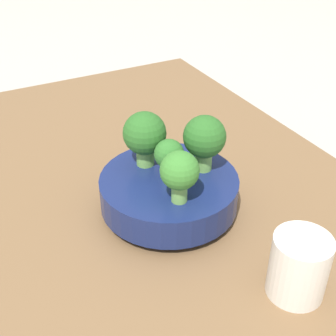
{
  "coord_description": "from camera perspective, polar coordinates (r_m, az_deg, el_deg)",
  "views": [
    {
      "loc": [
        -0.59,
        0.29,
        0.54
      ],
      "look_at": [
        -0.04,
        0.0,
        0.13
      ],
      "focal_mm": 50.0,
      "sensor_mm": 36.0,
      "label": 1
    }
  ],
  "objects": [
    {
      "name": "cup",
      "position": [
        0.65,
        15.65,
        -11.48
      ],
      "size": [
        0.08,
        0.08,
        0.09
      ],
      "color": "silver",
      "rests_on": "table"
    },
    {
      "name": "broccoli_floret_left",
      "position": [
        0.68,
        1.42,
        -0.53
      ],
      "size": [
        0.06,
        0.06,
        0.08
      ],
      "color": "#6BA34C",
      "rests_on": "bowl"
    },
    {
      "name": "broccoli_floret_front",
      "position": [
        0.75,
        4.47,
        3.61
      ],
      "size": [
        0.07,
        0.07,
        0.1
      ],
      "color": "#6BA34C",
      "rests_on": "bowl"
    },
    {
      "name": "bowl",
      "position": [
        0.77,
        0.0,
        -2.93
      ],
      "size": [
        0.23,
        0.23,
        0.06
      ],
      "color": "navy",
      "rests_on": "table"
    },
    {
      "name": "broccoli_floret_right",
      "position": [
        0.76,
        -2.87,
        4.05
      ],
      "size": [
        0.07,
        0.07,
        0.1
      ],
      "color": "#6BA34C",
      "rests_on": "bowl"
    },
    {
      "name": "broccoli_floret_center",
      "position": [
        0.73,
        0.0,
        1.41
      ],
      "size": [
        0.05,
        0.05,
        0.07
      ],
      "color": "#6BA34C",
      "rests_on": "bowl"
    },
    {
      "name": "table",
      "position": [
        0.83,
        -1.05,
        -4.89
      ],
      "size": [
        1.18,
        0.74,
        0.04
      ],
      "color": "brown",
      "rests_on": "ground_plane"
    },
    {
      "name": "ground_plane",
      "position": [
        0.85,
        -1.04,
        -6.05
      ],
      "size": [
        6.0,
        6.0,
        0.0
      ],
      "primitive_type": "plane",
      "color": "#ADA89E"
    }
  ]
}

